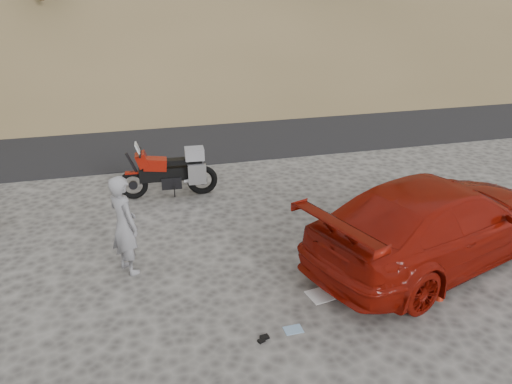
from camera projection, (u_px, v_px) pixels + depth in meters
The scene contains 12 objects.
ground at pixel (206, 267), 9.59m from camera, with size 140.00×140.00×0.00m, color #44423F.
road at pixel (165, 133), 17.56m from camera, with size 120.00×7.00×0.05m, color black.
motorcycle at pixel (172, 172), 12.43m from camera, with size 2.48×0.78×1.47m.
man at pixel (130, 270), 9.51m from camera, with size 0.71×0.46×1.93m, color gray.
red_car at pixel (432, 258), 9.90m from camera, with size 2.32×5.70×1.65m, color maroon.
gear_white_cloth at pixel (322, 295), 8.76m from camera, with size 0.48×0.42×0.02m, color white.
gear_blue_mat at pixel (337, 265), 9.50m from camera, with size 0.18×0.18×0.45m, color navy.
gear_bottle at pixel (382, 288), 8.79m from camera, with size 0.07×0.07×0.19m, color navy.
gear_funnel at pixel (439, 294), 8.62m from camera, with size 0.16×0.16×0.21m, color #AC1F0B.
gear_glove_a at pixel (265, 337), 7.73m from camera, with size 0.13×0.09×0.04m, color black.
gear_glove_b at pixel (261, 341), 7.65m from camera, with size 0.11×0.08×0.04m, color black.
gear_blue_cloth at pixel (293, 330), 7.91m from camera, with size 0.29×0.21×0.01m, color #7FA2C5.
Camera 1 is at (-1.11, -8.17, 5.20)m, focal length 35.00 mm.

